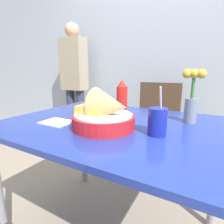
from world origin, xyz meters
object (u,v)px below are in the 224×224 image
Objects in this scene: person_standing at (74,79)px; food_basket at (105,115)px; ketchup_bottle at (122,98)px; chair_far_window at (156,120)px; drink_cup at (157,123)px; flower_vase at (192,97)px.

food_basket is at bearing -44.17° from person_standing.
food_basket is 1.36× the size of ketchup_bottle.
drink_cup is at bearing -75.32° from chair_far_window.
drink_cup is (0.27, -0.23, -0.05)m from ketchup_bottle.
person_standing reaches higher than ketchup_bottle.
food_basket is at bearing -80.44° from ketchup_bottle.
person_standing is at bearing 151.16° from flower_vase.
ketchup_bottle reaches higher than drink_cup.
ketchup_bottle reaches higher than chair_far_window.
drink_cup is 0.30m from flower_vase.
flower_vase is at bearing -28.84° from person_standing.
person_standing is at bearing 135.83° from food_basket.
person_standing is at bearing 173.55° from chair_far_window.
ketchup_bottle is 1.37m from person_standing.
food_basket is 1.07× the size of flower_vase.
food_basket is 0.27m from ketchup_bottle.
ketchup_bottle is 0.36m from drink_cup.
ketchup_bottle is (-0.04, 0.26, 0.04)m from food_basket.
chair_far_window is at bearing 87.88° from ketchup_bottle.
chair_far_window is 0.77m from ketchup_bottle.
food_basket is 1.58m from person_standing.
chair_far_window is 1.01m from drink_cup.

